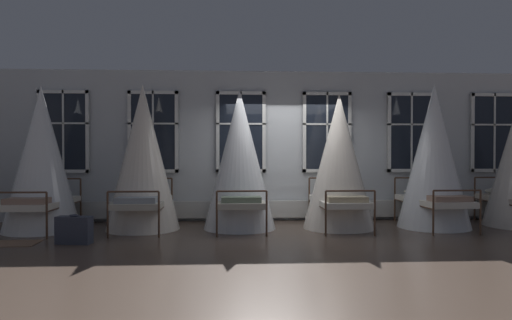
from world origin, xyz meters
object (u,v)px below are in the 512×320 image
object	(u,v)px
cot_second	(143,159)
cot_third	(240,161)
cot_fourth	(339,163)
suitcase_dark	(74,230)
cot_fifth	(434,158)
cot_first	(41,160)

from	to	relation	value
cot_second	cot_third	xyz separation A→B (m)	(1.84, 0.01, -0.04)
cot_fourth	suitcase_dark	xyz separation A→B (m)	(-4.60, -1.32, -1.05)
cot_third	cot_fourth	xyz separation A→B (m)	(1.92, -0.05, -0.04)
cot_second	cot_fifth	world-z (taller)	cot_fifth
cot_fourth	cot_first	bearing A→B (deg)	90.49
cot_fourth	suitcase_dark	distance (m)	4.90
cot_first	cot_third	world-z (taller)	cot_first
cot_fourth	cot_fifth	xyz separation A→B (m)	(1.87, -0.02, 0.10)
cot_first	cot_second	bearing A→B (deg)	-88.70
cot_second	cot_fourth	distance (m)	3.77
cot_fourth	cot_fifth	bearing A→B (deg)	-90.14
cot_first	suitcase_dark	xyz separation A→B (m)	(1.03, -1.30, -1.10)
cot_second	cot_fifth	bearing A→B (deg)	-90.78
cot_first	cot_fourth	distance (m)	5.63
cot_third	suitcase_dark	xyz separation A→B (m)	(-2.68, -1.37, -1.08)
cot_fifth	cot_first	bearing A→B (deg)	88.41
cot_fifth	cot_third	bearing A→B (deg)	87.44
cot_first	cot_fourth	size ratio (longest dim) A/B	1.04
cot_fourth	cot_third	bearing A→B (deg)	88.90
cot_first	cot_third	xyz separation A→B (m)	(3.71, 0.06, -0.02)
cot_first	cot_second	distance (m)	1.87
cot_second	suitcase_dark	world-z (taller)	cot_second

